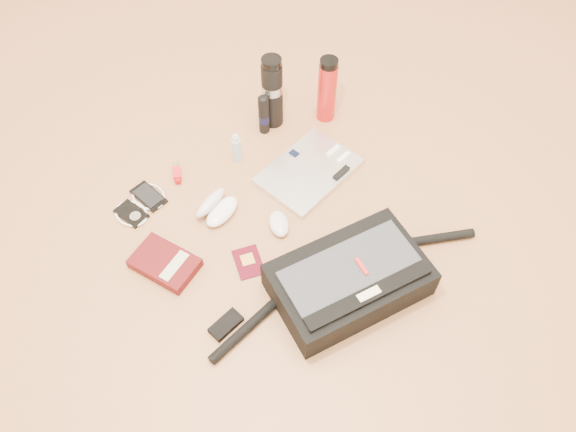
{
  "coord_description": "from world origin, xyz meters",
  "views": [
    {
      "loc": [
        -0.61,
        -0.82,
        1.54
      ],
      "look_at": [
        0.0,
        0.04,
        0.06
      ],
      "focal_mm": 35.0,
      "sensor_mm": 36.0,
      "label": 1
    }
  ],
  "objects_px": {
    "messenger_bag": "(349,280)",
    "thermos_red": "(327,90)",
    "laptop": "(309,171)",
    "thermos_black": "(272,92)",
    "book": "(165,263)"
  },
  "relations": [
    {
      "from": "messenger_bag",
      "to": "thermos_black",
      "type": "xyz_separation_m",
      "value": [
        0.22,
        0.73,
        0.09
      ]
    },
    {
      "from": "laptop",
      "to": "thermos_black",
      "type": "height_order",
      "value": "thermos_black"
    },
    {
      "from": "thermos_red",
      "to": "messenger_bag",
      "type": "bearing_deg",
      "value": -122.12
    },
    {
      "from": "laptop",
      "to": "thermos_black",
      "type": "relative_size",
      "value": 1.3
    },
    {
      "from": "laptop",
      "to": "thermos_red",
      "type": "bearing_deg",
      "value": 28.8
    },
    {
      "from": "thermos_black",
      "to": "thermos_red",
      "type": "distance_m",
      "value": 0.2
    },
    {
      "from": "messenger_bag",
      "to": "thermos_black",
      "type": "distance_m",
      "value": 0.77
    },
    {
      "from": "messenger_bag",
      "to": "book",
      "type": "bearing_deg",
      "value": 143.65
    },
    {
      "from": "messenger_bag",
      "to": "thermos_black",
      "type": "relative_size",
      "value": 3.15
    },
    {
      "from": "book",
      "to": "thermos_black",
      "type": "xyz_separation_m",
      "value": [
        0.64,
        0.34,
        0.13
      ]
    },
    {
      "from": "laptop",
      "to": "book",
      "type": "bearing_deg",
      "value": 171.81
    },
    {
      "from": "laptop",
      "to": "thermos_red",
      "type": "distance_m",
      "value": 0.32
    },
    {
      "from": "messenger_bag",
      "to": "thermos_red",
      "type": "xyz_separation_m",
      "value": [
        0.4,
        0.64,
        0.07
      ]
    },
    {
      "from": "laptop",
      "to": "thermos_red",
      "type": "height_order",
      "value": "thermos_red"
    },
    {
      "from": "book",
      "to": "thermos_black",
      "type": "relative_size",
      "value": 0.8
    }
  ]
}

